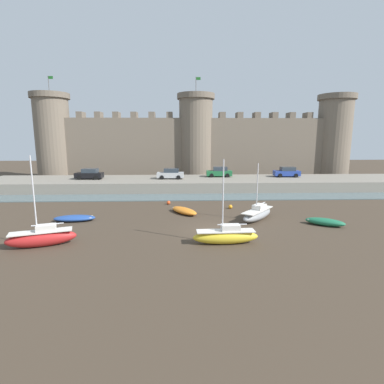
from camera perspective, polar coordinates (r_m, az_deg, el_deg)
name	(u,v)px	position (r m, az deg, el deg)	size (l,w,h in m)	color
ground_plane	(215,231)	(25.95, 4.40, -7.37)	(160.00, 160.00, 0.00)	#423528
water_channel	(203,197)	(39.89, 2.07, -0.97)	(80.00, 4.50, 0.10)	slate
quay_road	(199,183)	(46.88, 1.43, 1.65)	(65.81, 10.00, 1.55)	gray
castle	(196,142)	(58.16, 0.73, 9.50)	(60.84, 7.03, 18.89)	#706354
sailboat_foreground_right	(226,236)	(22.83, 6.46, -8.28)	(4.98, 1.34, 6.35)	yellow
sailboat_foreground_centre	(257,214)	(29.77, 12.36, -4.06)	(4.39, 4.88, 5.51)	gray
rowboat_near_channel_left	(75,218)	(30.79, -21.47, -4.64)	(3.96, 1.78, 0.57)	#234793
sailboat_near_channel_right	(42,237)	(24.74, -26.70, -7.72)	(4.94, 2.67, 6.67)	red
rowboat_midflat_left	(325,222)	(29.82, 24.00, -5.19)	(3.47, 2.75, 0.67)	#1E6B47
rowboat_foreground_left	(184,211)	(31.48, -1.52, -3.55)	(3.39, 3.95, 0.61)	orange
mooring_buoy_mid_mud	(230,207)	(33.87, 7.33, -2.79)	(0.45, 0.45, 0.45)	orange
mooring_buoy_near_shore	(169,203)	(35.78, -4.49, -2.03)	(0.45, 0.45, 0.45)	#E04C1E
car_quay_east	(287,172)	(51.07, 17.63, 3.64)	(4.16, 1.99, 1.62)	#263F99
car_quay_west	(89,174)	(48.64, -18.96, 3.25)	(4.16, 1.99, 1.62)	black
car_quay_centre_west	(171,174)	(46.50, -4.08, 3.48)	(4.16, 1.99, 1.62)	#B2B5B7
car_quay_centre_east	(219,172)	(49.00, 5.23, 3.82)	(4.16, 1.99, 1.62)	#1E6638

